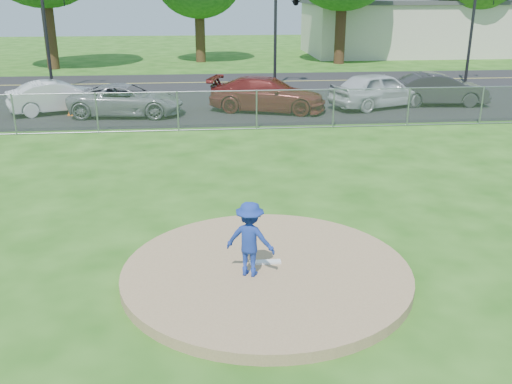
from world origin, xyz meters
The scene contains 16 objects.
ground centered at (0.00, 10.00, 0.00)m, with size 120.00×120.00×0.00m, color #205412.
pitchers_mound centered at (0.00, 0.00, 0.10)m, with size 5.40×5.40×0.20m, color #967652.
pitching_rubber centered at (0.00, 0.20, 0.22)m, with size 0.60×0.15×0.04m, color white.
chain_link_fence centered at (0.00, 12.00, 0.75)m, with size 40.00×0.06×1.50m, color gray.
parking_lot centered at (0.00, 16.50, 0.01)m, with size 50.00×8.00×0.01m, color black.
street centered at (0.00, 24.00, 0.00)m, with size 60.00×7.00×0.01m, color black.
commercial_building centered at (16.00, 38.00, 2.16)m, with size 16.40×9.40×4.30m.
traffic_signal_left centered at (-8.76, 22.00, 3.36)m, with size 1.28×0.20×5.60m.
traffic_signal_right centered at (14.24, 22.00, 3.36)m, with size 1.28×0.20×5.60m.
pitcher centered at (-0.32, -0.21, 0.90)m, with size 0.90×0.52×1.40m, color navy.
traffic_cone centered at (-6.65, 15.39, 0.37)m, with size 0.37×0.37×0.72m, color orange.
parked_car_white centered at (-7.31, 16.02, 0.70)m, with size 1.46×4.18×1.38m, color silver.
parked_car_gray centered at (-4.28, 15.09, 0.67)m, with size 2.20×4.77×1.33m, color gray.
parked_car_darkred centered at (1.82, 15.42, 0.75)m, with size 2.08×5.13×1.49m, color maroon.
parked_car_pearl centered at (6.97, 15.77, 0.81)m, with size 1.89×4.69×1.60m, color silver.
parked_car_charcoal centered at (9.90, 16.06, 0.74)m, with size 1.54×4.43×1.46m, color #28272A.
Camera 1 is at (-1.12, -9.51, 5.12)m, focal length 40.00 mm.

